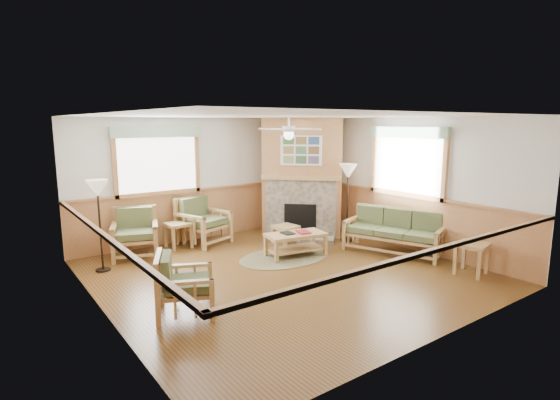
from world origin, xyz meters
TOP-DOWN VIEW (x-y plane):
  - floor at (0.00, 0.00)m, footprint 6.00×6.00m
  - ceiling at (0.00, 0.00)m, footprint 6.00×6.00m
  - wall_back at (0.00, 3.00)m, footprint 6.00×0.02m
  - wall_front at (0.00, -3.00)m, footprint 6.00×0.02m
  - wall_left at (-3.00, 0.00)m, footprint 0.02×6.00m
  - wall_right at (3.00, 0.00)m, footprint 0.02×6.00m
  - wainscot at (0.00, 0.00)m, footprint 6.00×6.00m
  - fireplace at (2.05, 2.05)m, footprint 3.11×3.11m
  - window_back at (-1.10, 2.96)m, footprint 1.90×0.16m
  - window_right at (2.96, -0.20)m, footprint 0.16×1.90m
  - ceiling_fan at (0.30, 0.30)m, footprint 1.59×1.59m
  - sofa at (2.47, -0.32)m, footprint 2.05×1.40m
  - armchair_back_left at (-1.81, 2.46)m, footprint 1.07×1.07m
  - armchair_back_right at (-0.30, 2.55)m, footprint 1.13×1.13m
  - armchair_left at (-2.08, -0.52)m, footprint 1.00×1.00m
  - coffee_table at (0.75, 0.66)m, footprint 1.23×0.78m
  - end_table_chairs at (-0.88, 2.55)m, footprint 0.49×0.47m
  - end_table_sofa at (2.55, -1.95)m, footprint 0.58×0.57m
  - footstool at (1.12, 1.48)m, footprint 0.51×0.51m
  - braided_rug at (0.51, 0.70)m, footprint 2.30×2.30m
  - floor_lamp_left at (-2.55, 1.98)m, footprint 0.47×0.47m
  - floor_lamp_right at (2.36, 0.89)m, footprint 0.50×0.50m
  - book_red at (0.90, 0.61)m, footprint 0.29×0.34m
  - book_dark at (0.60, 0.73)m, footprint 0.21×0.28m

SIDE VIEW (x-z plane):
  - floor at x=0.00m, z-range -0.01..0.00m
  - braided_rug at x=0.51m, z-range 0.00..0.01m
  - footstool at x=1.12m, z-range 0.00..0.40m
  - coffee_table at x=0.75m, z-range 0.00..0.46m
  - end_table_chairs at x=-0.88m, z-range 0.00..0.53m
  - end_table_sofa at x=2.55m, z-range 0.00..0.55m
  - armchair_left at x=-2.08m, z-range 0.00..0.85m
  - sofa at x=2.47m, z-range 0.00..0.87m
  - armchair_back_left at x=-1.81m, z-range 0.00..0.94m
  - book_dark at x=0.60m, z-range 0.47..0.50m
  - book_red at x=0.90m, z-range 0.47..0.50m
  - armchair_back_right at x=-0.30m, z-range 0.00..1.00m
  - wainscot at x=0.00m, z-range 0.00..1.10m
  - floor_lamp_left at x=-2.55m, z-range 0.00..1.63m
  - floor_lamp_right at x=2.36m, z-range 0.00..1.72m
  - wall_back at x=0.00m, z-range 0.00..2.70m
  - wall_front at x=0.00m, z-range 0.00..2.70m
  - wall_left at x=-3.00m, z-range 0.00..2.70m
  - wall_right at x=3.00m, z-range 0.00..2.70m
  - fireplace at x=2.05m, z-range 0.00..2.70m
  - window_back at x=-1.10m, z-range 1.78..3.28m
  - window_right at x=2.96m, z-range 1.78..3.28m
  - ceiling_fan at x=0.30m, z-range 2.48..2.84m
  - ceiling at x=0.00m, z-range 2.70..2.71m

